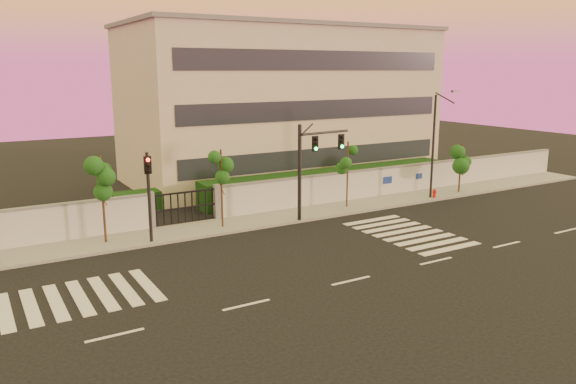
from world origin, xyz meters
name	(u,v)px	position (x,y,z in m)	size (l,w,h in m)	color
ground	(351,281)	(0.00, 0.00, 0.00)	(120.00, 120.00, 0.00)	black
sidewalk	(244,223)	(0.00, 10.50, 0.07)	(60.00, 3.00, 0.15)	gray
perimeter_wall	(234,201)	(0.10, 12.00, 1.07)	(60.00, 0.36, 2.20)	silver
hedge_row	(231,195)	(1.17, 14.74, 0.82)	(41.00, 4.25, 1.80)	black
institutional_building	(280,103)	(9.00, 21.99, 6.16)	(24.40, 12.40, 12.25)	beige
road_markings	(276,262)	(-1.58, 3.76, 0.01)	(57.00, 7.62, 0.02)	silver
street_tree_c	(102,180)	(-7.87, 10.54, 3.43)	(1.50, 1.19, 4.66)	#382314
street_tree_d	(221,171)	(-1.48, 10.15, 3.36)	(1.34, 1.07, 4.57)	#382314
street_tree_e	(348,160)	(7.41, 10.41, 3.24)	(1.32, 1.05, 4.40)	#382314
street_tree_f	(461,156)	(17.14, 9.92, 2.75)	(1.50, 1.20, 3.73)	#382314
traffic_signal_main	(310,160)	(3.75, 9.14, 3.66)	(3.66, 0.61, 5.80)	black
traffic_signal_secondary	(149,187)	(-5.82, 9.43, 3.05)	(0.37, 0.35, 4.81)	black
streetlight_east	(435,141)	(14.05, 9.49, 4.08)	(0.45, 1.82, 7.56)	black
fire_hydrant	(434,194)	(14.24, 9.46, 0.38)	(0.30, 0.28, 0.75)	red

